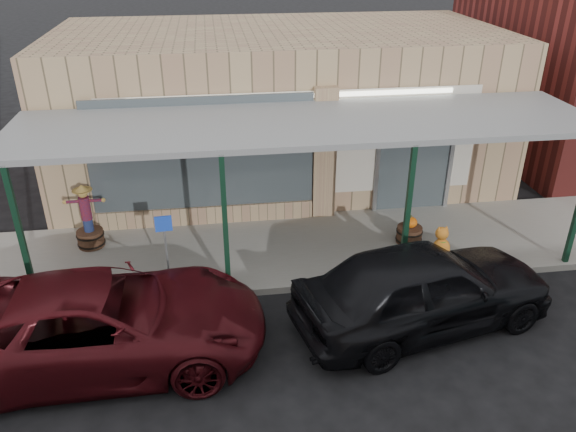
{
  "coord_description": "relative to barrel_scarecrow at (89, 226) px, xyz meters",
  "views": [
    {
      "loc": [
        -1.91,
        -7.32,
        6.63
      ],
      "look_at": [
        -0.53,
        2.6,
        1.46
      ],
      "focal_mm": 35.0,
      "sensor_mm": 36.0,
      "label": 1
    }
  ],
  "objects": [
    {
      "name": "ground",
      "position": [
        4.82,
        -4.27,
        -0.66
      ],
      "size": [
        120.0,
        120.0,
        0.0
      ],
      "primitive_type": "plane",
      "color": "black",
      "rests_on": "ground"
    },
    {
      "name": "sidewalk",
      "position": [
        4.82,
        -0.67,
        -0.59
      ],
      "size": [
        40.0,
        3.2,
        0.15
      ],
      "primitive_type": "cube",
      "color": "gray",
      "rests_on": "ground"
    },
    {
      "name": "storefront",
      "position": [
        4.82,
        3.9,
        1.43
      ],
      "size": [
        12.0,
        6.25,
        4.2
      ],
      "color": "tan",
      "rests_on": "ground"
    },
    {
      "name": "awning",
      "position": [
        4.82,
        -0.71,
        2.35
      ],
      "size": [
        12.0,
        3.0,
        3.04
      ],
      "color": "slate",
      "rests_on": "ground"
    },
    {
      "name": "block_buildings_near",
      "position": [
        6.83,
        4.93,
        3.1
      ],
      "size": [
        61.0,
        8.0,
        8.0
      ],
      "color": "maroon",
      "rests_on": "ground"
    },
    {
      "name": "barrel_scarecrow",
      "position": [
        0.0,
        0.0,
        0.0
      ],
      "size": [
        0.9,
        0.75,
        1.52
      ],
      "rotation": [
        0.0,
        0.0,
        0.35
      ],
      "color": "#482E1D",
      "rests_on": "sidewalk"
    },
    {
      "name": "barrel_pumpkin",
      "position": [
        7.22,
        -0.83,
        -0.27
      ],
      "size": [
        0.65,
        0.65,
        0.68
      ],
      "rotation": [
        0.0,
        0.0,
        0.13
      ],
      "color": "#482E1D",
      "rests_on": "sidewalk"
    },
    {
      "name": "handicap_sign",
      "position": [
        1.85,
        -1.87,
        0.5
      ],
      "size": [
        0.33,
        0.05,
        1.58
      ],
      "rotation": [
        0.0,
        0.0,
        0.08
      ],
      "color": "gray",
      "rests_on": "sidewalk"
    },
    {
      "name": "parked_sedan",
      "position": [
        6.51,
        -3.59,
        0.16
      ],
      "size": [
        5.13,
        2.97,
        1.64
      ],
      "rotation": [
        0.0,
        0.0,
        1.8
      ],
      "color": "black",
      "rests_on": "ground"
    },
    {
      "name": "car_maroon",
      "position": [
        0.85,
        -3.75,
        0.1
      ],
      "size": [
        5.54,
        2.63,
        1.53
      ],
      "primitive_type": "imported",
      "rotation": [
        0.0,
        0.0,
        1.59
      ],
      "color": "#430D12",
      "rests_on": "ground"
    }
  ]
}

